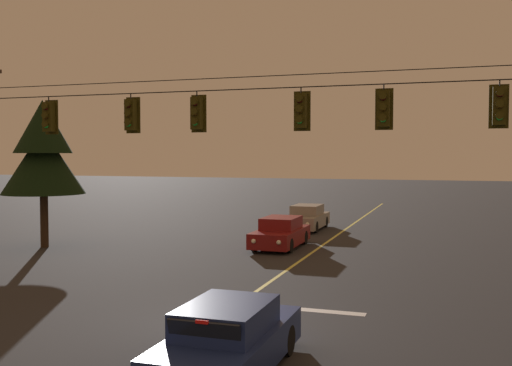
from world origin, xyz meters
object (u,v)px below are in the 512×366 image
Objects in this scene: traffic_light_far_right at (499,106)px; car_waiting_near_lane at (228,340)px; tree_verge_near at (43,152)px; traffic_light_leftmost at (49,117)px; traffic_light_centre at (197,113)px; traffic_light_left_inner at (131,115)px; car_oncoming_lead at (280,233)px; car_oncoming_trailing at (307,218)px; traffic_light_right_inner at (301,111)px; traffic_light_rightmost at (384,109)px.

traffic_light_far_right reaches higher than car_waiting_near_lane.
traffic_light_far_right is 19.88m from tree_verge_near.
traffic_light_centre is at bearing 0.00° from traffic_light_leftmost.
traffic_light_left_inner is at bearing -37.51° from tree_verge_near.
car_oncoming_lead is 1.00× the size of car_oncoming_trailing.
traffic_light_right_inner is 5.15m from traffic_light_far_right.
car_oncoming_trailing is (1.65, 16.48, -4.82)m from traffic_light_left_inner.
traffic_light_far_right is at bearing 0.00° from traffic_light_right_inner.
traffic_light_centre is 3.18m from traffic_light_right_inner.
tree_verge_near is (-5.23, 6.34, -1.10)m from traffic_light_leftmost.
car_oncoming_trailing is (-0.58, 16.48, -4.82)m from traffic_light_centre.
car_oncoming_lead is at bearing -86.69° from car_oncoming_trailing.
car_oncoming_lead is at bearing 120.22° from traffic_light_rightmost.
traffic_light_left_inner is 1.00× the size of traffic_light_far_right.
traffic_light_left_inner is (3.03, 0.00, 0.00)m from traffic_light_leftmost.
traffic_light_centre is at bearing 119.34° from car_waiting_near_lane.
traffic_light_centre is at bearing -88.91° from car_oncoming_lead.
tree_verge_near reaches higher than car_oncoming_lead.
traffic_light_right_inner reaches higher than car_waiting_near_lane.
traffic_light_rightmost is at bearing -21.68° from tree_verge_near.
tree_verge_near is at bearing 148.84° from traffic_light_centre.
traffic_light_left_inner is 5.41m from traffic_light_right_inner.
traffic_light_centre is at bearing 180.00° from traffic_light_rightmost.
traffic_light_left_inner is 17.25m from car_oncoming_trailing.
traffic_light_right_inner is (3.18, 0.00, 0.00)m from traffic_light_centre.
traffic_light_left_inner is at bearing 180.00° from traffic_light_centre.
traffic_light_rightmost is 12.20m from car_oncoming_lead.
car_oncoming_lead is at bearing 62.37° from traffic_light_leftmost.
car_waiting_near_lane is at bearing -33.78° from traffic_light_leftmost.
traffic_light_centre is at bearing 180.00° from traffic_light_right_inner.
traffic_light_leftmost is at bearing 180.00° from traffic_light_centre.
tree_verge_near is at bearing 138.75° from car_waiting_near_lane.
tree_verge_near is at bearing 161.38° from traffic_light_far_right.
car_waiting_near_lane is at bearing -41.25° from tree_verge_near.
traffic_light_centre reaches higher than car_waiting_near_lane.
traffic_light_leftmost is at bearing -50.47° from tree_verge_near.
traffic_light_leftmost is 11.95m from car_oncoming_lead.
traffic_light_left_inner is 11.01m from car_oncoming_lead.
traffic_light_rightmost is at bearing 67.85° from car_waiting_near_lane.
traffic_light_right_inner is 1.00× the size of traffic_light_rightmost.
car_oncoming_trailing is (4.68, 16.48, -4.82)m from traffic_light_leftmost.
traffic_light_far_right is 0.28× the size of car_oncoming_trailing.
traffic_light_right_inner is (8.43, 0.00, 0.00)m from traffic_light_leftmost.
traffic_light_leftmost and traffic_light_centre have the same top height.
car_oncoming_lead is (5.07, 9.68, -4.82)m from traffic_light_leftmost.
car_oncoming_lead is (-5.64, 9.68, -4.82)m from traffic_light_rightmost.
traffic_light_centre is 8.06m from car_waiting_near_lane.
traffic_light_rightmost is at bearing 0.00° from traffic_light_centre.
traffic_light_rightmost is 2.87m from traffic_light_far_right.
traffic_light_far_right reaches higher than car_oncoming_lead.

